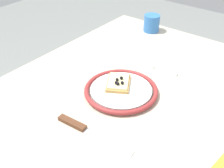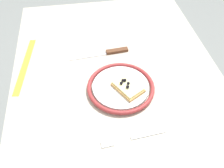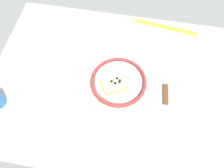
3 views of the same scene
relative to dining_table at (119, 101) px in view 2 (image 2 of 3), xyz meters
The scene contains 6 objects.
dining_table is the anchor object (origin of this frame).
plate 0.12m from the dining_table, behind, with size 0.24×0.24×0.02m.
pizza_slice_near 0.14m from the dining_table, 152.78° to the right, with size 0.12×0.11×0.03m.
knife 0.20m from the dining_table, ahead, with size 0.04×0.24×0.01m.
fork 0.25m from the dining_table, behind, with size 0.03×0.20×0.00m.
measuring_tape 0.39m from the dining_table, 66.37° to the left, with size 0.31×0.02×0.00m, color yellow.
Camera 2 is at (-0.57, 0.12, 1.41)m, focal length 38.61 mm.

